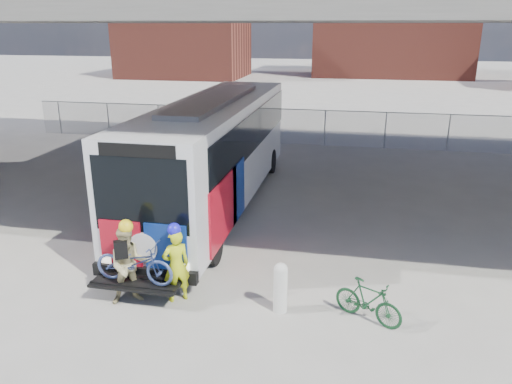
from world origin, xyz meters
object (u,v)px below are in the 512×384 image
(cyclist_hivis, at_px, (176,264))
(cyclist_tan, at_px, (129,264))
(bus, at_px, (215,145))
(bollard, at_px, (280,286))
(bike_parked, at_px, (368,301))

(cyclist_hivis, distance_m, cyclist_tan, 1.03)
(bus, distance_m, cyclist_tan, 6.69)
(bollard, xyz_separation_m, cyclist_hivis, (-2.35, 0.00, 0.28))
(bollard, distance_m, cyclist_tan, 3.36)
(bus, relative_size, cyclist_tan, 6.55)
(bus, xyz_separation_m, cyclist_hivis, (0.87, -6.32, -1.21))
(bus, height_order, bike_parked, bus)
(bollard, bearing_deg, bus, 117.02)
(cyclist_hivis, bearing_deg, bike_parked, 142.74)
(bus, bearing_deg, cyclist_hivis, -82.12)
(cyclist_hivis, bearing_deg, bus, -119.38)
(bus, relative_size, bollard, 11.23)
(cyclist_tan, relative_size, bike_parked, 1.29)
(bike_parked, bearing_deg, cyclist_tan, 121.14)
(bollard, height_order, cyclist_tan, cyclist_tan)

